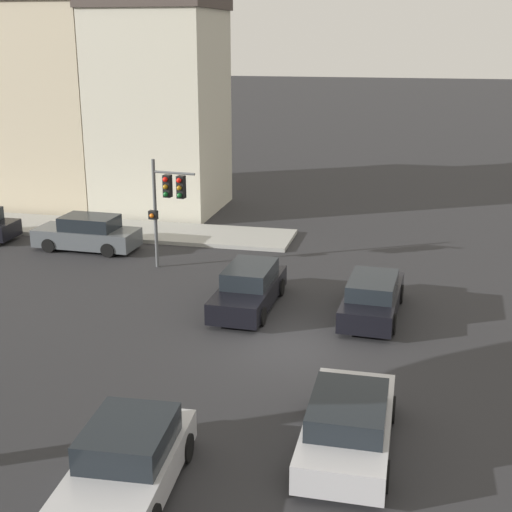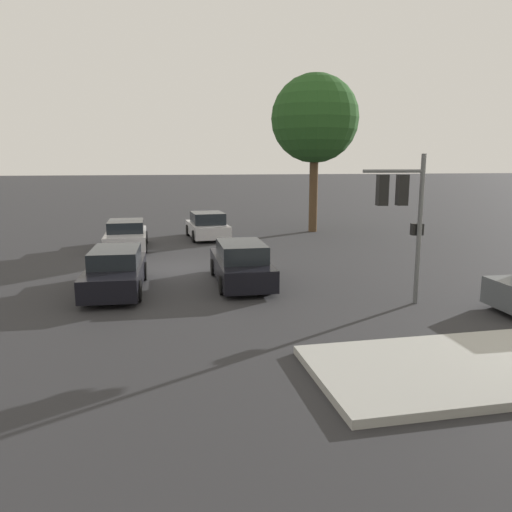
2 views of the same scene
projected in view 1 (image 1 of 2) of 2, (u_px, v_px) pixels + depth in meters
ground_plane at (291, 344)px, 22.22m from camera, size 300.00×300.00×0.00m
rowhouse_backdrop at (71, 102)px, 39.22m from camera, size 7.36×17.51×12.02m
traffic_signal at (167, 196)px, 28.55m from camera, size 0.52×2.00×4.52m
crossing_car_0 at (372, 297)px, 24.31m from camera, size 4.79×2.03×1.42m
crossing_car_1 at (249, 288)px, 25.09m from camera, size 4.73×1.95×1.50m
crossing_car_2 at (348, 424)px, 16.39m from camera, size 4.64×2.06×1.40m
crossing_car_3 at (128, 460)px, 14.94m from camera, size 4.23×2.23×1.49m
parked_car_0 at (88, 234)px, 31.91m from camera, size 2.04×4.68×1.55m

